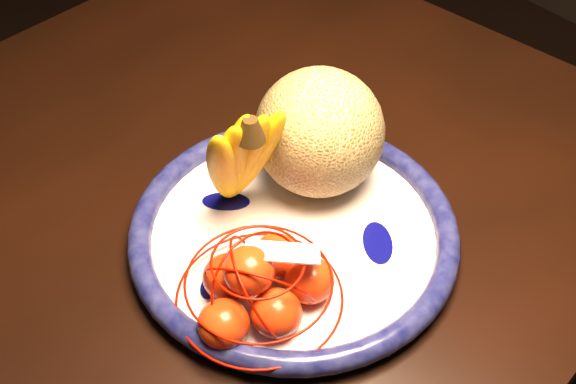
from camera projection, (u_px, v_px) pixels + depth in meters
dining_table at (64, 336)px, 0.81m from camera, size 1.61×1.09×0.75m
fruit_bowl at (294, 232)px, 0.80m from camera, size 0.37×0.37×0.03m
cantaloupe at (319, 132)px, 0.81m from camera, size 0.15×0.15×0.15m
banana_bunch at (238, 156)px, 0.76m from camera, size 0.11×0.11×0.17m
mandarin_bag at (260, 286)px, 0.71m from camera, size 0.21×0.21×0.11m
price_tag at (283, 252)px, 0.68m from camera, size 0.07×0.07×0.01m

